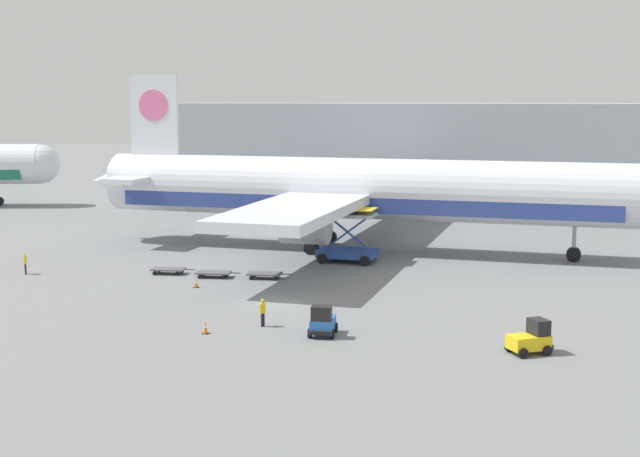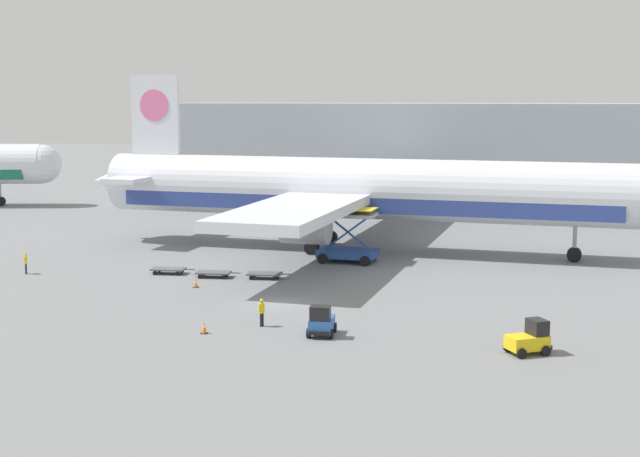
{
  "view_description": "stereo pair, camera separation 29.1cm",
  "coord_description": "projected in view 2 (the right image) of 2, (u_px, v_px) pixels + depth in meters",
  "views": [
    {
      "loc": [
        18.41,
        -60.06,
        14.7
      ],
      "look_at": [
        0.39,
        10.53,
        4.0
      ],
      "focal_mm": 50.0,
      "sensor_mm": 36.0,
      "label": 1
    },
    {
      "loc": [
        18.69,
        -59.99,
        14.7
      ],
      "look_at": [
        0.39,
        10.53,
        4.0
      ],
      "focal_mm": 50.0,
      "sensor_mm": 36.0,
      "label": 2
    }
  ],
  "objects": [
    {
      "name": "ground_plane",
      "position": [
        278.0,
        304.0,
        64.23
      ],
      "size": [
        400.0,
        400.0,
        0.0
      ],
      "primitive_type": "plane",
      "color": "slate"
    },
    {
      "name": "terminal_building",
      "position": [
        495.0,
        156.0,
        118.59
      ],
      "size": [
        90.0,
        18.2,
        14.0
      ],
      "color": "#9EA8B2",
      "rests_on": "ground_plane"
    },
    {
      "name": "airplane_main",
      "position": [
        355.0,
        191.0,
        85.7
      ],
      "size": [
        58.1,
        48.27,
        17.0
      ],
      "rotation": [
        0.0,
        0.0,
        -0.04
      ],
      "color": "silver",
      "rests_on": "ground_plane"
    },
    {
      "name": "scissor_lift_loader",
      "position": [
        348.0,
        241.0,
        80.33
      ],
      "size": [
        5.31,
        3.54,
        4.89
      ],
      "rotation": [
        0.0,
        0.0,
        -0.04
      ],
      "color": "#284C99",
      "rests_on": "ground_plane"
    },
    {
      "name": "baggage_tug_foreground",
      "position": [
        321.0,
        322.0,
        55.46
      ],
      "size": [
        1.87,
        2.59,
        2.0
      ],
      "rotation": [
        0.0,
        0.0,
        -1.46
      ],
      "color": "#2D66B7",
      "rests_on": "ground_plane"
    },
    {
      "name": "baggage_tug_mid",
      "position": [
        530.0,
        339.0,
        51.54
      ],
      "size": [
        2.81,
        2.59,
        2.0
      ],
      "rotation": [
        0.0,
        0.0,
        0.59
      ],
      "color": "yellow",
      "rests_on": "ground_plane"
    },
    {
      "name": "baggage_dolly_lead",
      "position": [
        169.0,
        269.0,
        75.03
      ],
      "size": [
        3.77,
        1.86,
        0.48
      ],
      "rotation": [
        0.0,
        0.0,
        0.13
      ],
      "color": "#56565B",
      "rests_on": "ground_plane"
    },
    {
      "name": "baggage_dolly_second",
      "position": [
        214.0,
        273.0,
        73.55
      ],
      "size": [
        3.77,
        1.86,
        0.48
      ],
      "rotation": [
        0.0,
        0.0,
        0.13
      ],
      "color": "#56565B",
      "rests_on": "ground_plane"
    },
    {
      "name": "baggage_dolly_third",
      "position": [
        265.0,
        274.0,
        73.02
      ],
      "size": [
        3.77,
        1.86,
        0.48
      ],
      "rotation": [
        0.0,
        0.0,
        0.13
      ],
      "color": "#56565B",
      "rests_on": "ground_plane"
    },
    {
      "name": "ground_crew_near",
      "position": [
        26.0,
        261.0,
        74.91
      ],
      "size": [
        0.37,
        0.5,
        1.82
      ],
      "rotation": [
        0.0,
        0.0,
        2.1
      ],
      "color": "black",
      "rests_on": "ground_plane"
    },
    {
      "name": "ground_crew_far",
      "position": [
        262.0,
        310.0,
        57.68
      ],
      "size": [
        0.32,
        0.55,
        1.84
      ],
      "rotation": [
        0.0,
        0.0,
        1.28
      ],
      "color": "black",
      "rests_on": "ground_plane"
    },
    {
      "name": "traffic_cone_near",
      "position": [
        204.0,
        328.0,
        56.01
      ],
      "size": [
        0.4,
        0.4,
        0.78
      ],
      "color": "black",
      "rests_on": "ground_plane"
    },
    {
      "name": "traffic_cone_far",
      "position": [
        196.0,
        283.0,
        69.69
      ],
      "size": [
        0.4,
        0.4,
        0.65
      ],
      "color": "black",
      "rests_on": "ground_plane"
    }
  ]
}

